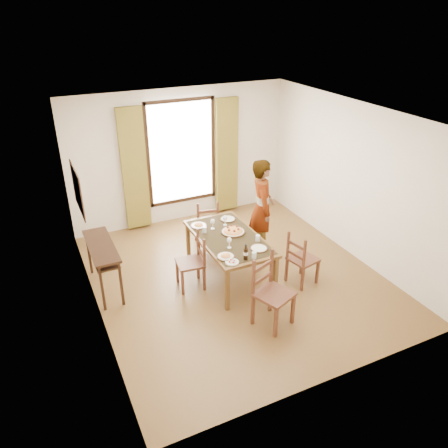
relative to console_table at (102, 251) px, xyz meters
name	(u,v)px	position (x,y,z in m)	size (l,w,h in m)	color
ground	(236,276)	(2.03, -0.60, -0.68)	(5.00, 5.00, 0.00)	#523819
room_shell	(233,189)	(2.03, -0.47, 0.86)	(4.60, 5.10, 2.74)	silver
console_table	(102,251)	(0.00, 0.00, 0.00)	(0.38, 1.20, 0.80)	black
dining_table	(229,240)	(1.93, -0.53, 0.01)	(0.94, 1.72, 0.76)	brown
chair_west	(192,263)	(1.28, -0.54, -0.25)	(0.45, 0.45, 0.93)	brown
chair_north	(207,224)	(2.02, 0.58, -0.24)	(0.50, 0.50, 0.95)	brown
chair_south	(272,294)	(1.96, -1.85, -0.19)	(0.61, 0.61, 1.06)	brown
chair_east	(301,260)	(2.90, -1.21, -0.25)	(0.49, 0.49, 0.93)	brown
man	(262,208)	(2.80, -0.07, 0.21)	(0.62, 0.76, 1.79)	gray
plate_sw	(226,256)	(1.62, -1.08, 0.10)	(0.27, 0.27, 0.05)	silver
plate_se	(259,247)	(2.17, -1.08, 0.10)	(0.27, 0.27, 0.05)	silver
plate_nw	(199,225)	(1.63, 0.01, 0.10)	(0.27, 0.27, 0.05)	silver
plate_ne	(228,218)	(2.18, 0.02, 0.10)	(0.27, 0.27, 0.05)	silver
pasta_platter	(233,230)	(2.05, -0.44, 0.12)	(0.40, 0.40, 0.10)	#C66C19
caprese_plate	(232,261)	(1.63, -1.25, 0.09)	(0.20, 0.20, 0.04)	silver
wine_glass_a	(229,243)	(1.78, -0.86, 0.16)	(0.08, 0.08, 0.18)	white
wine_glass_b	(225,220)	(2.05, -0.14, 0.16)	(0.08, 0.08, 0.18)	white
wine_glass_c	(213,224)	(1.81, -0.17, 0.16)	(0.08, 0.08, 0.18)	white
tumbler_a	(258,238)	(2.28, -0.85, 0.12)	(0.07, 0.07, 0.10)	silver
tumbler_b	(204,230)	(1.63, -0.23, 0.12)	(0.07, 0.07, 0.10)	silver
tumbler_c	(254,255)	(1.98, -1.28, 0.12)	(0.07, 0.07, 0.10)	silver
wine_bottle	(246,252)	(1.86, -1.25, 0.20)	(0.07, 0.07, 0.25)	black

